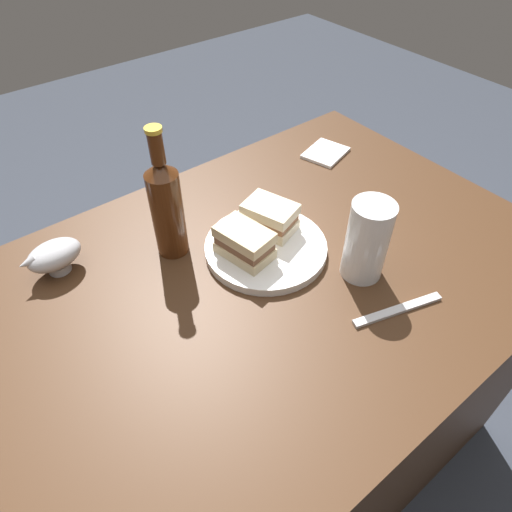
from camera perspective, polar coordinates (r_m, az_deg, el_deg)
The scene contains 14 objects.
ground_plane at distance 1.52m, azimuth -0.82°, elevation -23.00°, with size 6.00×6.00×0.00m, color #333842.
dining_table at distance 1.18m, azimuth -1.01°, elevation -15.92°, with size 1.27×0.80×0.76m, color #422816.
plate at distance 0.93m, azimuth 1.23°, elevation 1.06°, with size 0.25×0.25×0.02m, color white.
sandwich_half_left at distance 0.94m, azimuth 1.76°, elevation 4.92°, with size 0.10×0.12×0.06m.
sandwich_half_right at distance 0.88m, azimuth -1.46°, elevation 1.68°, with size 0.09×0.12×0.06m.
potato_wedge_front at distance 0.96m, azimuth 0.24°, elevation 4.08°, with size 0.04×0.02×0.02m, color #B77F33.
potato_wedge_middle at distance 0.96m, azimuth 0.83°, elevation 3.85°, with size 0.04×0.02×0.01m, color gold.
potato_wedge_back at distance 0.96m, azimuth -0.55°, elevation 4.24°, with size 0.04×0.02×0.02m, color #AD702D.
potato_wedge_left_edge at distance 0.96m, azimuth -0.34°, elevation 4.23°, with size 0.06×0.02×0.02m, color #B77F33.
pint_glass at distance 0.87m, azimuth 13.60°, elevation 1.42°, with size 0.08×0.08×0.16m.
gravy_boat at distance 0.95m, azimuth -23.98°, elevation 0.04°, with size 0.12×0.08×0.07m.
cider_bottle at distance 0.89m, azimuth -11.12°, elevation 6.12°, with size 0.06×0.06×0.28m.
napkin at distance 1.24m, azimuth 8.67°, elevation 12.63°, with size 0.11×0.09×0.01m, color white.
fork at distance 0.87m, azimuth 17.28°, elevation -6.43°, with size 0.18×0.02×0.01m, color silver.
Camera 1 is at (0.34, 0.47, 1.40)m, focal length 32.03 mm.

